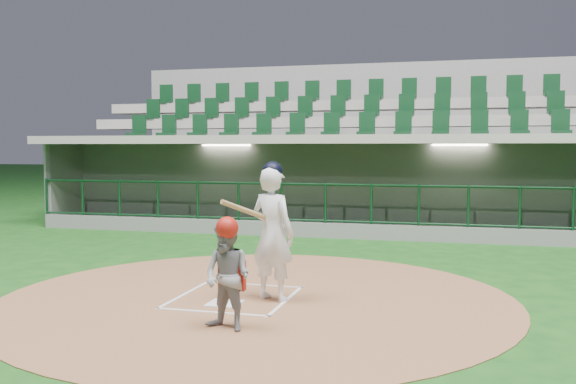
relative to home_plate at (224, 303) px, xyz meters
name	(u,v)px	position (x,y,z in m)	size (l,w,h in m)	color
ground	(242,294)	(0.00, 0.70, -0.02)	(120.00, 120.00, 0.00)	#134313
dirt_circle	(257,298)	(0.30, 0.50, -0.02)	(7.20, 7.20, 0.01)	brown
home_plate	(224,303)	(0.00, 0.00, 0.00)	(0.43, 0.43, 0.02)	white
batter_box_chalk	(234,297)	(0.00, 0.40, 0.00)	(1.55, 1.80, 0.01)	white
dugout_structure	(345,192)	(0.12, 8.54, 0.93)	(16.40, 3.70, 3.00)	slate
seating_deck	(358,170)	(0.00, 11.61, 1.40)	(17.00, 6.72, 5.15)	slate
batter	(272,231)	(0.55, 0.41, 0.94)	(0.93, 0.96, 1.91)	white
catcher	(228,274)	(0.47, -1.11, 0.63)	(0.71, 0.62, 1.31)	gray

